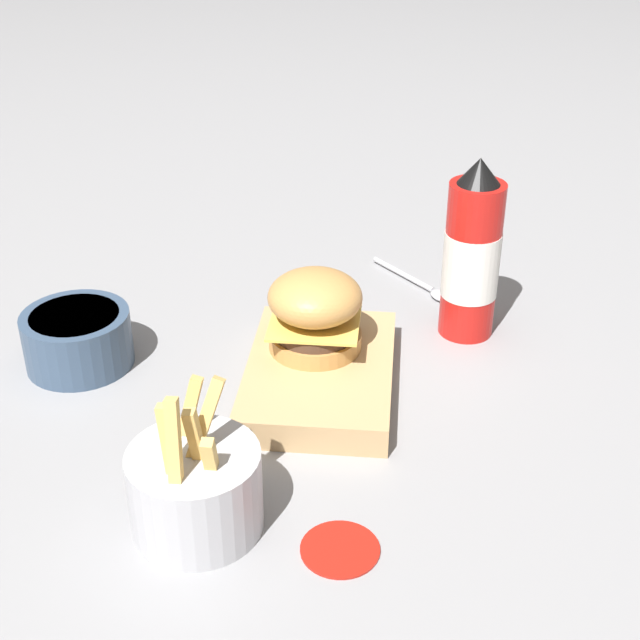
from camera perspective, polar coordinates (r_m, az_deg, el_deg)
ground_plane at (r=0.99m, az=-0.75°, el=-2.46°), size 6.00×6.00×0.00m
serving_board at (r=0.93m, az=0.00°, el=-3.51°), size 0.22×0.15×0.03m
burger at (r=0.92m, az=-0.32°, el=0.58°), size 0.10×0.10×0.09m
ketchup_bottle at (r=1.01m, az=9.68°, el=4.03°), size 0.06×0.06×0.21m
fries_basket at (r=0.76m, az=-7.98°, el=-10.61°), size 0.11×0.11×0.14m
side_bowl at (r=1.00m, az=-15.26°, el=-1.11°), size 0.12×0.12×0.06m
spoon at (r=1.13m, az=6.96°, el=2.06°), size 0.12×0.11×0.01m
ketchup_puddle at (r=0.75m, az=1.29°, el=-14.40°), size 0.07×0.07×0.00m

